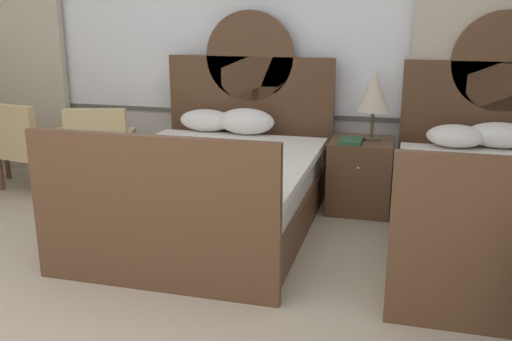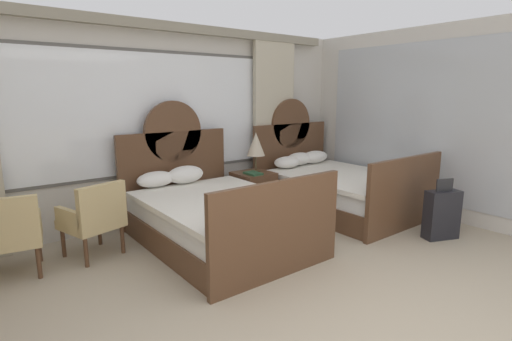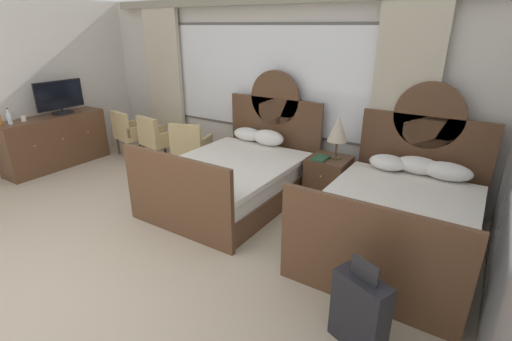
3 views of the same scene
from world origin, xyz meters
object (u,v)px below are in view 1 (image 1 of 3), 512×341
(table_lamp_on_nightstand, at_px, (374,92))
(armchair_by_window_centre, at_px, (27,142))
(book_on_nightstand, at_px, (351,140))
(armchair_by_window_left, at_px, (101,147))
(bed_near_mirror, at_px, (510,206))
(bed_near_window, at_px, (214,184))
(nightstand_between_beds, at_px, (360,175))

(table_lamp_on_nightstand, distance_m, armchair_by_window_centre, 3.25)
(book_on_nightstand, bearing_deg, armchair_by_window_left, -177.21)
(table_lamp_on_nightstand, bearing_deg, armchair_by_window_centre, -175.54)
(table_lamp_on_nightstand, height_order, armchair_by_window_centre, table_lamp_on_nightstand)
(armchair_by_window_left, bearing_deg, book_on_nightstand, 2.79)
(armchair_by_window_left, height_order, armchair_by_window_centre, same)
(armchair_by_window_left, bearing_deg, bed_near_mirror, -7.33)
(book_on_nightstand, bearing_deg, armchair_by_window_centre, -177.90)
(armchair_by_window_left, bearing_deg, bed_near_window, -19.94)
(bed_near_mirror, bearing_deg, armchair_by_window_centre, 174.06)
(nightstand_between_beds, distance_m, armchair_by_window_centre, 3.13)
(bed_near_mirror, distance_m, nightstand_between_beds, 1.27)
(bed_near_mirror, relative_size, armchair_by_window_centre, 2.67)
(nightstand_between_beds, height_order, armchair_by_window_left, armchair_by_window_left)
(book_on_nightstand, bearing_deg, table_lamp_on_nightstand, 41.17)
(armchair_by_window_centre, bearing_deg, bed_near_mirror, -5.94)
(bed_near_mirror, relative_size, table_lamp_on_nightstand, 3.83)
(bed_near_window, relative_size, bed_near_mirror, 1.00)
(bed_near_window, relative_size, armchair_by_window_left, 2.67)
(table_lamp_on_nightstand, height_order, armchair_by_window_left, table_lamp_on_nightstand)
(table_lamp_on_nightstand, relative_size, armchair_by_window_left, 0.70)
(bed_near_window, xyz_separation_m, armchair_by_window_centre, (-2.03, 0.45, 0.12))
(nightstand_between_beds, bearing_deg, armchair_by_window_left, -174.74)
(bed_near_window, xyz_separation_m, armchair_by_window_left, (-1.24, 0.45, 0.12))
(table_lamp_on_nightstand, relative_size, armchair_by_window_centre, 0.70)
(armchair_by_window_centre, bearing_deg, nightstand_between_beds, 3.97)
(table_lamp_on_nightstand, bearing_deg, book_on_nightstand, -138.83)
(bed_near_mirror, bearing_deg, armchair_by_window_left, 172.67)
(bed_near_mirror, xyz_separation_m, armchair_by_window_left, (-3.42, 0.44, 0.11))
(bed_near_window, distance_m, table_lamp_on_nightstand, 1.51)
(bed_near_window, distance_m, armchair_by_window_left, 1.33)
(nightstand_between_beds, distance_m, armchair_by_window_left, 2.35)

